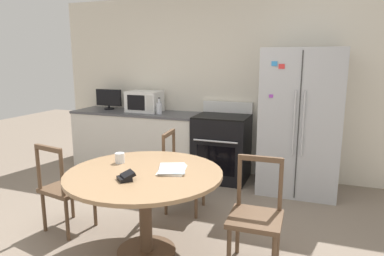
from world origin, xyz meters
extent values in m
cube|color=silver|center=(0.00, 2.65, 1.30)|extent=(5.20, 0.10, 2.60)
cube|color=silver|center=(-1.21, 2.29, 0.43)|extent=(1.97, 0.62, 0.86)
cube|color=#4C4C51|center=(-1.21, 2.29, 0.88)|extent=(2.00, 0.64, 0.03)
cube|color=#B2B5BA|center=(1.19, 2.19, 0.91)|extent=(0.96, 0.77, 1.82)
cube|color=#333333|center=(1.19, 1.81, 0.91)|extent=(0.01, 0.01, 1.75)
cylinder|color=silver|center=(1.14, 1.79, 0.96)|extent=(0.02, 0.02, 0.77)
cylinder|color=silver|center=(1.24, 1.79, 0.96)|extent=(0.02, 0.02, 0.77)
cube|color=purple|center=(0.86, 1.80, 1.26)|extent=(0.05, 0.02, 0.04)
cube|color=red|center=(0.97, 1.80, 1.61)|extent=(0.07, 0.01, 0.05)
cube|color=#338CD8|center=(0.89, 1.80, 1.64)|extent=(0.07, 0.01, 0.05)
cube|color=black|center=(0.16, 2.26, 0.45)|extent=(0.73, 0.64, 0.90)
cube|color=black|center=(0.16, 1.94, 0.36)|extent=(0.53, 0.01, 0.40)
cylinder|color=silver|center=(0.16, 1.91, 0.63)|extent=(0.60, 0.02, 0.02)
cube|color=black|center=(0.16, 2.26, 0.91)|extent=(0.73, 0.64, 0.02)
cube|color=white|center=(0.16, 2.55, 1.00)|extent=(0.73, 0.06, 0.16)
cube|color=white|center=(-1.09, 2.34, 1.06)|extent=(0.50, 0.37, 0.32)
cube|color=black|center=(-1.14, 2.15, 1.06)|extent=(0.29, 0.01, 0.22)
cube|color=silver|center=(-0.92, 2.15, 1.06)|extent=(0.10, 0.01, 0.23)
cylinder|color=black|center=(-1.75, 2.36, 0.91)|extent=(0.16, 0.16, 0.02)
cylinder|color=black|center=(-1.75, 2.36, 0.94)|extent=(0.03, 0.03, 0.04)
cube|color=black|center=(-1.75, 2.36, 1.09)|extent=(0.44, 0.05, 0.26)
cylinder|color=silver|center=(-0.79, 2.20, 0.98)|extent=(0.08, 0.08, 0.16)
cylinder|color=silver|center=(-0.79, 2.20, 1.10)|extent=(0.03, 0.03, 0.06)
cylinder|color=#262626|center=(-0.79, 2.20, 1.13)|extent=(0.04, 0.04, 0.01)
cylinder|color=#997551|center=(0.04, 0.17, 0.74)|extent=(1.33, 1.33, 0.03)
cylinder|color=brown|center=(0.04, 0.17, 0.37)|extent=(0.11, 0.11, 0.69)
cylinder|color=brown|center=(0.04, 0.17, 0.01)|extent=(0.52, 0.52, 0.03)
cube|color=brown|center=(-0.89, 0.30, 0.43)|extent=(0.49, 0.49, 0.04)
cylinder|color=brown|center=(-1.03, 0.51, 0.21)|extent=(0.04, 0.04, 0.41)
cylinder|color=brown|center=(-0.69, 0.44, 0.21)|extent=(0.04, 0.04, 0.41)
cylinder|color=brown|center=(-1.10, 0.17, 0.21)|extent=(0.04, 0.04, 0.41)
cylinder|color=brown|center=(-0.76, 0.10, 0.21)|extent=(0.04, 0.04, 0.41)
cylinder|color=brown|center=(-1.10, 0.15, 0.68)|extent=(0.04, 0.04, 0.45)
cylinder|color=brown|center=(-0.76, 0.09, 0.68)|extent=(0.04, 0.04, 0.45)
cube|color=brown|center=(-0.93, 0.12, 0.88)|extent=(0.34, 0.10, 0.04)
cube|color=brown|center=(0.97, 0.27, 0.43)|extent=(0.43, 0.43, 0.04)
cylinder|color=brown|center=(0.80, 0.10, 0.21)|extent=(0.04, 0.04, 0.41)
cylinder|color=brown|center=(1.14, 0.45, 0.21)|extent=(0.04, 0.04, 0.41)
cylinder|color=brown|center=(0.80, 0.44, 0.21)|extent=(0.04, 0.04, 0.41)
cylinder|color=brown|center=(1.14, 0.46, 0.68)|extent=(0.04, 0.04, 0.45)
cylinder|color=brown|center=(0.80, 0.46, 0.68)|extent=(0.04, 0.04, 0.45)
cube|color=brown|center=(0.97, 0.46, 0.88)|extent=(0.35, 0.04, 0.04)
cube|color=brown|center=(0.04, 1.11, 0.43)|extent=(0.45, 0.45, 0.04)
cylinder|color=brown|center=(0.20, 1.30, 0.21)|extent=(0.04, 0.04, 0.41)
cylinder|color=brown|center=(0.23, 0.95, 0.21)|extent=(0.04, 0.04, 0.41)
cylinder|color=brown|center=(-0.14, 1.27, 0.21)|extent=(0.04, 0.04, 0.41)
cylinder|color=brown|center=(-0.11, 0.92, 0.21)|extent=(0.04, 0.04, 0.41)
cylinder|color=brown|center=(-0.16, 1.27, 0.68)|extent=(0.04, 0.04, 0.45)
cylinder|color=brown|center=(-0.13, 0.92, 0.68)|extent=(0.04, 0.04, 0.45)
cube|color=brown|center=(-0.14, 1.09, 0.88)|extent=(0.06, 0.35, 0.04)
cylinder|color=silver|center=(-0.29, 0.32, 0.80)|extent=(0.09, 0.09, 0.09)
cylinder|color=#8C4C99|center=(-0.29, 0.32, 0.78)|extent=(0.08, 0.08, 0.05)
cube|color=black|center=(-0.01, -0.07, 0.77)|extent=(0.15, 0.15, 0.03)
cube|color=black|center=(0.01, -0.05, 0.79)|extent=(0.16, 0.15, 0.06)
cube|color=white|center=(0.25, 0.28, 0.76)|extent=(0.28, 0.34, 0.01)
cube|color=beige|center=(0.25, 0.28, 0.76)|extent=(0.30, 0.35, 0.01)
cube|color=silver|center=(0.25, 0.28, 0.77)|extent=(0.31, 0.36, 0.01)
camera|label=1|loc=(1.37, -2.29, 1.69)|focal=32.00mm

